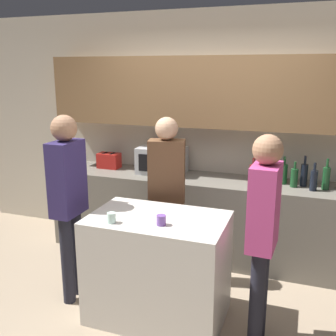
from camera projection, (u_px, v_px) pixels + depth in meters
The scene contains 19 objects.
ground_plane at pixel (163, 327), 3.23m from camera, with size 14.00×14.00×0.00m, color gray.
back_wall at pixel (215, 118), 4.37m from camera, with size 6.40×0.40×2.70m.
back_counter at pixel (206, 218), 4.39m from camera, with size 3.60×0.62×0.90m.
kitchen_island at pixel (158, 268), 3.29m from camera, with size 1.11×0.71×0.90m.
microwave at pixel (162, 160), 4.49m from camera, with size 0.52×0.39×0.30m.
toaster at pixel (109, 161), 4.72m from camera, with size 0.26×0.16×0.18m.
bottle_0 at pixel (253, 173), 4.12m from camera, with size 0.08×0.08×0.26m.
bottle_1 at pixel (262, 176), 4.00m from camera, with size 0.07×0.07×0.27m.
bottle_2 at pixel (275, 175), 4.12m from camera, with size 0.07×0.07×0.22m.
bottle_3 at pixel (284, 173), 4.06m from camera, with size 0.07×0.07×0.29m.
bottle_4 at pixel (294, 177), 3.96m from camera, with size 0.07×0.07×0.26m.
bottle_5 at pixel (304, 175), 3.98m from camera, with size 0.07×0.07×0.31m.
bottle_6 at pixel (314, 180), 3.83m from camera, with size 0.07×0.07×0.28m.
bottle_7 at pixel (326, 178), 3.87m from camera, with size 0.07×0.07×0.31m.
cup_0 at pixel (111, 218), 3.05m from camera, with size 0.07×0.07×0.08m.
cup_1 at pixel (161, 220), 3.00m from camera, with size 0.07×0.07×0.08m.
person_left at pixel (263, 225), 2.84m from camera, with size 0.21×0.35×1.63m.
person_center at pixel (167, 186), 3.76m from camera, with size 0.37×0.26×1.64m.
person_right at pixel (68, 193), 3.42m from camera, with size 0.22×0.34×1.70m.
Camera 1 is at (0.98, -2.63, 2.06)m, focal length 42.00 mm.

